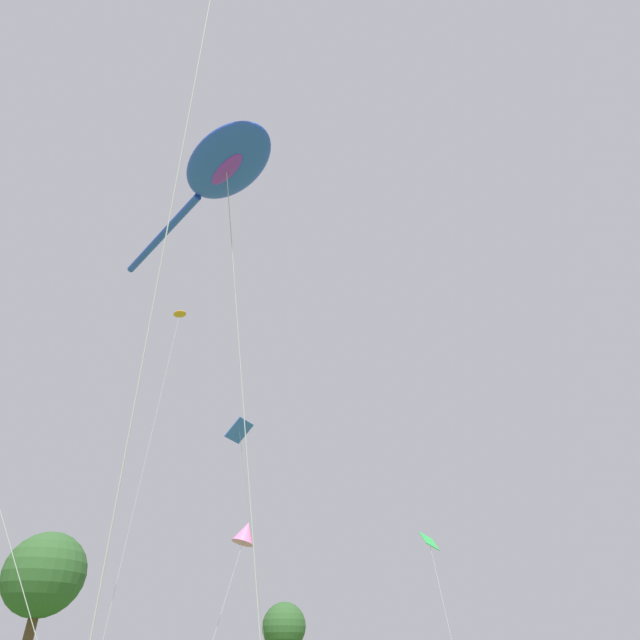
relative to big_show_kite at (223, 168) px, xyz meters
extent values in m
ellipsoid|color=blue|center=(0.09, -0.23, 0.03)|extent=(3.24, 4.06, 0.70)
cylinder|color=blue|center=(-1.51, 3.81, -0.08)|extent=(2.14, 4.89, 0.25)
ellipsoid|color=purple|center=(0.09, -0.23, -0.29)|extent=(1.04, 1.63, 0.25)
cylinder|color=#B2B2B7|center=(1.23, -0.07, -7.63)|extent=(2.30, 0.35, 14.61)
cube|color=blue|center=(3.41, 11.65, -3.99)|extent=(1.39, 1.38, 0.83)
cylinder|color=#B2B2B7|center=(4.97, 13.32, -9.46)|extent=(3.13, 3.35, 10.95)
cube|color=green|center=(15.76, 16.43, -7.27)|extent=(1.01, 1.03, 1.07)
cylinder|color=#B2B2B7|center=(15.22, 14.66, -11.10)|extent=(1.09, 3.57, 7.66)
cone|color=pink|center=(5.31, 17.44, -7.32)|extent=(1.47, 1.25, 1.34)
cylinder|color=#B2B2B7|center=(4.17, 16.19, -11.12)|extent=(2.31, 2.52, 7.62)
cylinder|color=#B2B2B7|center=(-2.62, 0.28, -11.56)|extent=(3.90, 0.09, 6.74)
ellipsoid|color=orange|center=(-0.05, 14.28, 3.41)|extent=(0.94, 0.89, 0.34)
cylinder|color=#B2B2B7|center=(-0.49, 13.12, -5.76)|extent=(0.92, 2.35, 18.34)
sphere|color=#2D5628|center=(16.46, 47.67, -10.12)|extent=(4.45, 4.45, 4.45)
sphere|color=#2D5628|center=(-6.57, 44.88, -6.58)|extent=(6.98, 6.98, 6.98)
camera|label=1|loc=(-0.94, -11.62, -12.98)|focal=29.53mm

